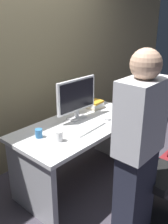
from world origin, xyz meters
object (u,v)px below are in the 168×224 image
at_px(monitor, 77,97).
at_px(keyboard, 89,128).
at_px(cup_by_monitor, 39,133).
at_px(mouse, 107,118).
at_px(office_chair, 147,173).
at_px(desk, 81,142).
at_px(person_at_desk, 138,153).
at_px(cup_near_keyboard, 59,136).
at_px(cell_phone, 120,115).
at_px(book_stack, 95,105).

height_order(monitor, keyboard, monitor).
bearing_deg(keyboard, cup_by_monitor, 150.20).
bearing_deg(mouse, office_chair, -107.67).
xyz_separation_m(desk, person_at_desk, (-0.28, -0.86, 0.33)).
relative_size(monitor, cup_near_keyboard, 5.50).
height_order(desk, cup_near_keyboard, cup_near_keyboard).
relative_size(office_chair, mouse, 9.40).
xyz_separation_m(person_at_desk, monitor, (0.36, 0.99, 0.15)).
distance_m(cup_near_keyboard, cell_phone, 0.91).
distance_m(person_at_desk, cup_by_monitor, 0.97).
bearing_deg(mouse, cup_near_keyboard, 177.90).
bearing_deg(person_at_desk, keyboard, 71.12).
relative_size(mouse, cup_near_keyboard, 1.02).
bearing_deg(book_stack, cup_near_keyboard, -161.76).
bearing_deg(monitor, keyboard, -112.66).
relative_size(monitor, mouse, 5.41).
xyz_separation_m(desk, cup_by_monitor, (-0.50, 0.09, 0.26)).
bearing_deg(desk, cup_near_keyboard, -164.77).
distance_m(desk, person_at_desk, 0.96).
height_order(keyboard, book_stack, book_stack).
bearing_deg(cup_near_keyboard, desk, 15.23).
height_order(person_at_desk, mouse, person_at_desk).
relative_size(monitor, cup_by_monitor, 6.29).
bearing_deg(monitor, cup_near_keyboard, -153.95).
height_order(monitor, cup_by_monitor, monitor).
xyz_separation_m(desk, book_stack, (0.47, 0.18, 0.27)).
height_order(monitor, book_stack, monitor).
relative_size(keyboard, cell_phone, 2.99).
bearing_deg(cup_by_monitor, person_at_desk, -77.09).
bearing_deg(book_stack, mouse, -120.41).
height_order(mouse, book_stack, book_stack).
relative_size(monitor, book_stack, 2.82).
xyz_separation_m(desk, cell_phone, (0.49, -0.18, 0.23)).
bearing_deg(office_chair, cup_near_keyboard, 126.24).
distance_m(keyboard, cup_by_monitor, 0.52).
xyz_separation_m(mouse, cell_phone, (0.21, -0.04, -0.01)).
bearing_deg(desk, cell_phone, -20.25).
bearing_deg(book_stack, office_chair, -112.14).
bearing_deg(desk, person_at_desk, -108.03).
relative_size(cup_near_keyboard, cup_by_monitor, 1.14).
relative_size(cup_near_keyboard, book_stack, 0.51).
distance_m(person_at_desk, cell_phone, 1.03).
bearing_deg(office_chair, keyboard, 99.82).
bearing_deg(cell_phone, monitor, 150.50).
relative_size(person_at_desk, book_stack, 8.56).
height_order(person_at_desk, keyboard, person_at_desk).
xyz_separation_m(office_chair, keyboard, (-0.11, 0.64, 0.31)).
height_order(cup_near_keyboard, book_stack, cup_near_keyboard).
xyz_separation_m(office_chair, monitor, (0.00, 0.91, 0.56)).
height_order(person_at_desk, cup_by_monitor, person_at_desk).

